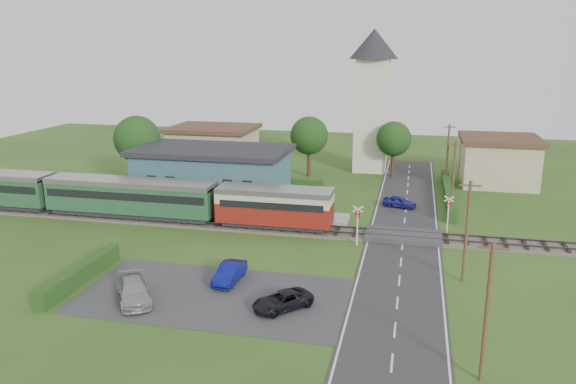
% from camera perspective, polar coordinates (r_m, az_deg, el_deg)
% --- Properties ---
extents(ground, '(120.00, 120.00, 0.00)m').
position_cam_1_polar(ground, '(47.04, -0.75, -4.64)').
color(ground, '#2D4C19').
extents(railway_track, '(76.00, 3.20, 0.49)m').
position_cam_1_polar(railway_track, '(48.85, -0.20, -3.76)').
color(railway_track, '#4C443D').
rests_on(railway_track, ground).
extents(road, '(6.00, 70.00, 0.05)m').
position_cam_1_polar(road, '(45.85, 11.54, -5.43)').
color(road, '#28282B').
rests_on(road, ground).
extents(car_park, '(17.00, 9.00, 0.08)m').
position_cam_1_polar(car_park, '(36.79, -7.55, -10.37)').
color(car_park, '#333335').
rests_on(car_park, ground).
extents(crossing_deck, '(6.20, 3.40, 0.45)m').
position_cam_1_polar(crossing_deck, '(47.67, 11.63, -4.40)').
color(crossing_deck, '#333335').
rests_on(crossing_deck, ground).
extents(platform, '(30.00, 3.00, 0.45)m').
position_cam_1_polar(platform, '(54.70, -9.69, -1.83)').
color(platform, gray).
rests_on(platform, ground).
extents(equipment_hut, '(2.30, 2.30, 2.55)m').
position_cam_1_polar(equipment_hut, '(57.79, -17.11, 0.17)').
color(equipment_hut, beige).
rests_on(equipment_hut, platform).
extents(station_building, '(16.00, 9.00, 5.30)m').
position_cam_1_polar(station_building, '(59.31, -7.67, 1.99)').
color(station_building, '#426B7A').
rests_on(station_building, ground).
extents(train, '(43.20, 2.90, 3.40)m').
position_cam_1_polar(train, '(54.93, -18.59, -0.21)').
color(train, '#232328').
rests_on(train, ground).
extents(church_tower, '(6.00, 6.00, 17.60)m').
position_cam_1_polar(church_tower, '(71.57, 8.57, 10.21)').
color(church_tower, beige).
rests_on(church_tower, ground).
extents(house_west, '(10.80, 8.80, 5.50)m').
position_cam_1_polar(house_west, '(73.88, -7.54, 4.56)').
color(house_west, tan).
rests_on(house_west, ground).
extents(house_east, '(8.80, 8.80, 5.50)m').
position_cam_1_polar(house_east, '(69.01, 20.59, 3.05)').
color(house_east, tan).
rests_on(house_east, ground).
extents(hedge_carpark, '(0.80, 9.00, 1.20)m').
position_cam_1_polar(hedge_carpark, '(40.68, -20.35, -7.84)').
color(hedge_carpark, '#193814').
rests_on(hedge_carpark, ground).
extents(hedge_roadside, '(0.80, 18.00, 1.20)m').
position_cam_1_polar(hedge_roadside, '(61.12, 15.95, -0.09)').
color(hedge_roadside, '#193814').
rests_on(hedge_roadside, ground).
extents(hedge_station, '(22.00, 0.80, 1.30)m').
position_cam_1_polar(hedge_station, '(63.89, -6.21, 1.07)').
color(hedge_station, '#193814').
rests_on(hedge_station, ground).
extents(tree_a, '(5.20, 5.20, 8.00)m').
position_cam_1_polar(tree_a, '(65.58, -15.08, 5.22)').
color(tree_a, '#332316').
rests_on(tree_a, ground).
extents(tree_b, '(4.60, 4.60, 7.34)m').
position_cam_1_polar(tree_b, '(68.14, 2.17, 5.73)').
color(tree_b, '#332316').
rests_on(tree_b, ground).
extents(tree_c, '(4.20, 4.20, 6.78)m').
position_cam_1_polar(tree_c, '(69.06, 10.69, 5.30)').
color(tree_c, '#332316').
rests_on(tree_c, ground).
extents(utility_pole_a, '(1.40, 0.22, 7.00)m').
position_cam_1_polar(utility_pole_a, '(28.06, 19.56, -11.31)').
color(utility_pole_a, '#473321').
rests_on(utility_pole_a, ground).
extents(utility_pole_b, '(1.40, 0.22, 7.00)m').
position_cam_1_polar(utility_pole_b, '(39.18, 17.70, -3.75)').
color(utility_pole_b, '#473321').
rests_on(utility_pole_b, ground).
extents(utility_pole_c, '(1.40, 0.22, 7.00)m').
position_cam_1_polar(utility_pole_c, '(54.60, 16.45, 1.43)').
color(utility_pole_c, '#473321').
rests_on(utility_pole_c, ground).
extents(utility_pole_d, '(1.40, 0.22, 7.00)m').
position_cam_1_polar(utility_pole_d, '(66.34, 15.90, 3.72)').
color(utility_pole_d, '#473321').
rests_on(utility_pole_d, ground).
extents(crossing_signal_near, '(0.84, 0.28, 3.28)m').
position_cam_1_polar(crossing_signal_near, '(44.98, 7.07, -2.79)').
color(crossing_signal_near, silver).
rests_on(crossing_signal_near, ground).
extents(crossing_signal_far, '(0.84, 0.28, 3.28)m').
position_cam_1_polar(crossing_signal_far, '(49.49, 15.98, -1.64)').
color(crossing_signal_far, silver).
rests_on(crossing_signal_far, ground).
extents(streetlamp_west, '(0.30, 0.30, 5.15)m').
position_cam_1_polar(streetlamp_west, '(72.12, -14.17, 4.20)').
color(streetlamp_west, '#3F3F47').
rests_on(streetlamp_west, ground).
extents(streetlamp_east, '(0.30, 0.30, 5.15)m').
position_cam_1_polar(streetlamp_east, '(71.47, 17.13, 3.90)').
color(streetlamp_east, '#3F3F47').
rests_on(streetlamp_east, ground).
extents(car_on_road, '(3.51, 2.17, 1.11)m').
position_cam_1_polar(car_on_road, '(56.47, 11.28, -0.98)').
color(car_on_road, navy).
rests_on(car_on_road, road).
extents(car_park_blue, '(1.42, 3.78, 1.23)m').
position_cam_1_polar(car_park_blue, '(38.40, -5.95, -8.15)').
color(car_park_blue, navy).
rests_on(car_park_blue, car_park).
extents(car_park_silver, '(4.00, 4.77, 1.31)m').
position_cam_1_polar(car_park_silver, '(36.74, -15.42, -9.65)').
color(car_park_silver, '#9B9B9D').
rests_on(car_park_silver, car_park).
extents(car_park_dark, '(3.88, 3.97, 1.06)m').
position_cam_1_polar(car_park_dark, '(34.49, -0.57, -10.97)').
color(car_park_dark, black).
rests_on(car_park_dark, car_park).
extents(pedestrian_near, '(0.78, 0.62, 1.87)m').
position_cam_1_polar(pedestrian_near, '(51.97, -1.35, -1.17)').
color(pedestrian_near, gray).
rests_on(pedestrian_near, platform).
extents(pedestrian_far, '(0.82, 0.99, 1.83)m').
position_cam_1_polar(pedestrian_far, '(57.94, -16.67, -0.15)').
color(pedestrian_far, gray).
rests_on(pedestrian_far, platform).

